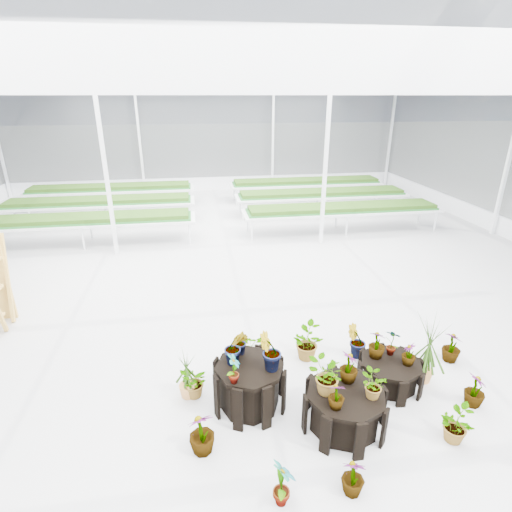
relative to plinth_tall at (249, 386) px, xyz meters
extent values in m
plane|color=gray|center=(0.10, 2.48, -0.34)|extent=(24.00, 24.00, 0.00)
cylinder|color=black|center=(0.00, 0.00, 0.00)|extent=(1.29, 1.29, 0.69)
cylinder|color=black|center=(1.20, -0.60, -0.06)|extent=(1.09, 1.09, 0.58)
cylinder|color=black|center=(2.20, 0.10, -0.13)|extent=(1.04, 1.04, 0.43)
imported|color=#22410F|center=(-0.19, 0.09, 0.61)|extent=(0.33, 0.29, 0.54)
imported|color=#22410F|center=(0.26, -0.13, 0.64)|extent=(0.41, 0.38, 0.59)
imported|color=#22410F|center=(-0.07, 0.29, 0.54)|extent=(0.28, 0.27, 0.39)
imported|color=#22410F|center=(-0.25, -0.32, 0.57)|extent=(0.21, 0.27, 0.45)
imported|color=#22410F|center=(0.92, -0.57, 0.48)|extent=(0.50, 0.45, 0.50)
imported|color=#22410F|center=(1.49, -0.73, 0.41)|extent=(0.43, 0.43, 0.36)
imported|color=#22410F|center=(1.30, -0.38, 0.46)|extent=(0.30, 0.30, 0.45)
imported|color=#22410F|center=(0.97, -0.84, 0.41)|extent=(0.22, 0.22, 0.36)
imported|color=#22410F|center=(2.01, 0.26, 0.32)|extent=(0.36, 0.36, 0.46)
imported|color=#22410F|center=(2.41, 0.01, 0.27)|extent=(0.28, 0.28, 0.36)
imported|color=#22410F|center=(2.27, 0.27, 0.32)|extent=(0.29, 0.29, 0.46)
imported|color=#22410F|center=(-0.70, -0.72, -0.05)|extent=(0.45, 0.45, 0.60)
imported|color=#22410F|center=(-0.78, 0.29, -0.09)|extent=(0.46, 0.51, 0.50)
imported|color=#22410F|center=(0.14, -1.56, -0.03)|extent=(0.31, 0.38, 0.62)
imported|color=#22410F|center=(0.96, -1.55, -0.11)|extent=(0.32, 0.32, 0.47)
imported|color=#22410F|center=(2.53, -1.02, -0.10)|extent=(0.50, 0.54, 0.49)
imported|color=#22410F|center=(3.21, -0.49, -0.09)|extent=(0.29, 0.29, 0.52)
imported|color=#22410F|center=(3.51, 0.52, -0.07)|extent=(0.41, 0.41, 0.54)
imported|color=#22410F|center=(1.95, 0.87, -0.03)|extent=(0.36, 0.30, 0.62)
imported|color=#22410F|center=(1.10, 0.98, -0.04)|extent=(0.58, 0.64, 0.61)
imported|color=#22410F|center=(0.11, 0.94, -0.04)|extent=(0.64, 0.59, 0.61)
camera|label=1|loc=(-0.61, -4.55, 3.86)|focal=28.00mm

